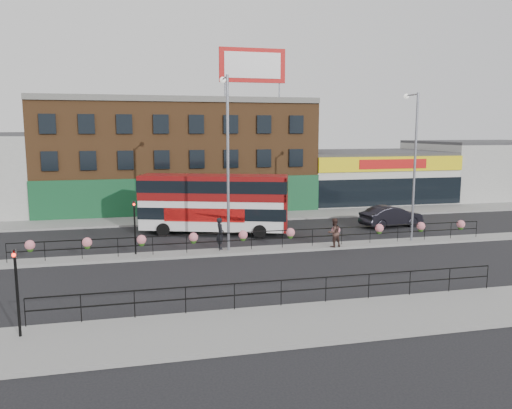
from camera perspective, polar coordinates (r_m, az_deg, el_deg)
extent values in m
plane|color=black|center=(31.38, 1.26, -5.31)|extent=(120.00, 120.00, 0.00)
cube|color=gray|center=(20.48, 9.92, -12.83)|extent=(60.00, 4.00, 0.15)
cube|color=gray|center=(42.84, -2.76, -1.49)|extent=(60.00, 4.00, 0.15)
cube|color=gray|center=(31.36, 1.26, -5.17)|extent=(60.00, 1.60, 0.15)
cube|color=gold|center=(22.50, 7.58, -10.98)|extent=(60.00, 0.10, 0.01)
cube|color=gold|center=(22.34, 7.75, -11.13)|extent=(60.00, 0.10, 0.01)
cube|color=brown|center=(49.69, -9.06, 5.51)|extent=(25.00, 12.00, 10.00)
cube|color=#3F3F42|center=(49.70, -9.21, 11.45)|extent=(25.00, 12.00, 0.30)
cube|color=#144B29|center=(43.95, -8.37, 0.83)|extent=(25.00, 0.25, 3.40)
cube|color=silver|center=(55.08, 12.25, 3.09)|extent=(15.00, 12.00, 5.00)
cube|color=#3F3F42|center=(54.91, 12.34, 5.85)|extent=(15.00, 12.00, 0.30)
cube|color=yellow|center=(49.55, 15.34, 4.50)|extent=(15.00, 0.25, 1.40)
cube|color=red|center=(49.44, 15.41, 4.49)|extent=(7.00, 0.10, 0.90)
cube|color=black|center=(49.79, 15.22, 1.40)|extent=(15.00, 0.25, 2.60)
cube|color=#AEAEA9|center=(62.81, 24.54, 3.62)|extent=(14.50, 12.00, 6.00)
cube|color=#3F3F42|center=(62.66, 24.71, 6.49)|extent=(14.50, 12.00, 0.30)
cube|color=red|center=(46.00, -0.41, 15.62)|extent=(6.00, 0.25, 3.00)
cube|color=white|center=(45.87, -0.37, 15.64)|extent=(5.10, 0.04, 2.25)
cylinder|color=gray|center=(45.29, -3.58, 12.92)|extent=(0.12, 0.12, 1.40)
cylinder|color=gray|center=(46.40, 2.68, 12.82)|extent=(0.12, 0.12, 1.40)
cube|color=black|center=(31.10, 1.27, -3.07)|extent=(30.00, 0.05, 0.05)
cube|color=black|center=(31.20, 1.27, -3.96)|extent=(30.00, 0.05, 0.05)
cylinder|color=black|center=(31.14, -26.64, -5.00)|extent=(0.04, 0.04, 1.10)
cylinder|color=black|center=(30.73, -23.01, -4.94)|extent=(0.04, 0.04, 1.10)
cylinder|color=black|center=(30.45, -19.28, -4.86)|extent=(0.04, 0.04, 1.10)
cylinder|color=black|center=(30.29, -15.51, -4.76)|extent=(0.04, 0.04, 1.10)
cylinder|color=black|center=(30.27, -11.71, -4.63)|extent=(0.04, 0.04, 1.10)
cylinder|color=black|center=(30.38, -7.93, -4.49)|extent=(0.04, 0.04, 1.10)
cylinder|color=black|center=(30.62, -4.19, -4.33)|extent=(0.04, 0.04, 1.10)
cylinder|color=black|center=(30.99, -0.53, -4.15)|extent=(0.04, 0.04, 1.10)
cylinder|color=black|center=(31.48, 3.03, -3.96)|extent=(0.04, 0.04, 1.10)
cylinder|color=black|center=(32.08, 6.47, -3.77)|extent=(0.04, 0.04, 1.10)
cylinder|color=black|center=(32.80, 9.77, -3.57)|extent=(0.04, 0.04, 1.10)
cylinder|color=black|center=(33.63, 12.91, -3.37)|extent=(0.04, 0.04, 1.10)
cylinder|color=black|center=(34.54, 15.90, -3.16)|extent=(0.04, 0.04, 1.10)
cylinder|color=black|center=(35.55, 18.72, -2.96)|extent=(0.04, 0.04, 1.10)
cylinder|color=black|center=(36.64, 21.38, -2.77)|extent=(0.04, 0.04, 1.10)
cylinder|color=black|center=(37.80, 23.88, -2.58)|extent=(0.04, 0.04, 1.10)
sphere|color=#DF7582|center=(30.78, -24.43, -4.24)|extent=(0.56, 0.56, 0.56)
sphere|color=#275016|center=(30.83, -24.40, -4.66)|extent=(0.36, 0.36, 0.36)
sphere|color=#DF7582|center=(30.33, -18.75, -4.11)|extent=(0.56, 0.56, 0.56)
sphere|color=#275016|center=(30.38, -18.72, -4.54)|extent=(0.36, 0.36, 0.36)
sphere|color=#DF7582|center=(30.18, -12.95, -3.94)|extent=(0.56, 0.56, 0.56)
sphere|color=#275016|center=(30.22, -12.94, -4.36)|extent=(0.36, 0.36, 0.36)
sphere|color=#DF7582|center=(30.33, -7.16, -3.72)|extent=(0.56, 0.56, 0.56)
sphere|color=#275016|center=(30.38, -7.15, -4.15)|extent=(0.36, 0.36, 0.36)
sphere|color=#DF7582|center=(30.79, -1.49, -3.47)|extent=(0.56, 0.56, 0.56)
sphere|color=#275016|center=(30.84, -1.49, -3.89)|extent=(0.36, 0.36, 0.36)
sphere|color=#DF7582|center=(31.54, 3.96, -3.20)|extent=(0.56, 0.56, 0.56)
sphere|color=#275016|center=(31.59, 3.96, -3.61)|extent=(0.36, 0.36, 0.36)
sphere|color=#DF7582|center=(32.56, 9.11, -2.92)|extent=(0.56, 0.56, 0.56)
sphere|color=#275016|center=(32.61, 9.10, -3.32)|extent=(0.36, 0.36, 0.36)
sphere|color=#DF7582|center=(33.83, 13.91, -2.64)|extent=(0.56, 0.56, 0.56)
sphere|color=#275016|center=(33.88, 13.89, -3.02)|extent=(0.36, 0.36, 0.36)
sphere|color=#DF7582|center=(35.32, 18.33, -2.36)|extent=(0.56, 0.56, 0.56)
sphere|color=#275016|center=(35.36, 18.31, -2.72)|extent=(0.36, 0.36, 0.36)
sphere|color=#DF7582|center=(37.00, 22.37, -2.09)|extent=(0.56, 0.56, 0.56)
sphere|color=#275016|center=(37.04, 22.35, -2.44)|extent=(0.36, 0.36, 0.36)
cube|color=black|center=(21.14, 2.90, -8.65)|extent=(20.00, 0.05, 0.05)
cube|color=black|center=(21.29, 2.89, -9.92)|extent=(20.00, 0.05, 0.05)
cylinder|color=black|center=(21.00, -24.91, -11.15)|extent=(0.04, 0.04, 1.10)
cylinder|color=black|center=(20.68, -19.37, -11.14)|extent=(0.04, 0.04, 1.10)
cylinder|color=black|center=(20.55, -13.72, -11.02)|extent=(0.04, 0.04, 1.10)
cylinder|color=black|center=(20.61, -8.05, -10.79)|extent=(0.04, 0.04, 1.10)
cylinder|color=black|center=(20.87, -2.48, -10.47)|extent=(0.04, 0.04, 1.10)
cylinder|color=black|center=(21.31, 2.89, -10.06)|extent=(0.04, 0.04, 1.10)
cylinder|color=black|center=(21.92, 7.99, -9.60)|extent=(0.04, 0.04, 1.10)
cylinder|color=black|center=(22.70, 12.76, -9.09)|extent=(0.04, 0.04, 1.10)
cylinder|color=black|center=(23.62, 17.18, -8.57)|extent=(0.04, 0.04, 1.10)
cylinder|color=black|center=(24.67, 21.23, -8.05)|extent=(0.04, 0.04, 1.10)
cylinder|color=black|center=(25.83, 24.93, -7.53)|extent=(0.04, 0.04, 1.10)
cube|color=white|center=(36.16, -4.85, 0.21)|extent=(10.73, 5.66, 3.83)
cube|color=maroon|center=(36.02, -4.87, 1.94)|extent=(10.81, 5.73, 1.72)
cube|color=black|center=(36.26, -4.84, -0.84)|extent=(10.84, 5.76, 0.86)
cube|color=black|center=(36.00, -4.87, 2.17)|extent=(10.86, 5.78, 0.86)
cube|color=maroon|center=(35.93, -4.89, 3.28)|extent=(10.73, 5.66, 0.11)
cube|color=maroon|center=(35.59, 3.43, 0.09)|extent=(0.98, 2.39, 3.83)
cube|color=red|center=(35.18, -5.96, -1.22)|extent=(5.45, 1.89, 0.96)
cylinder|color=black|center=(36.10, -10.55, -2.85)|extent=(1.00, 0.58, 0.96)
cylinder|color=black|center=(38.36, -9.56, -2.15)|extent=(1.00, 0.58, 0.96)
cylinder|color=black|center=(34.84, 0.42, -3.11)|extent=(1.00, 0.58, 0.96)
cylinder|color=black|center=(37.18, 0.75, -2.37)|extent=(1.00, 0.58, 0.96)
imported|color=black|center=(40.38, 15.20, -1.31)|extent=(3.38, 5.56, 1.64)
imported|color=black|center=(31.08, -4.12, -3.31)|extent=(0.76, 0.53, 1.98)
imported|color=#462E28|center=(31.94, 8.91, -3.19)|extent=(1.19, 1.08, 1.84)
cylinder|color=gray|center=(30.17, -3.22, 4.58)|extent=(0.17, 0.17, 10.56)
cylinder|color=gray|center=(31.04, -3.57, 14.26)|extent=(0.11, 1.58, 0.11)
sphere|color=silver|center=(31.81, -3.82, 14.02)|extent=(0.38, 0.38, 0.38)
cylinder|color=gray|center=(34.51, 17.68, 3.99)|extent=(0.16, 0.16, 9.74)
cylinder|color=gray|center=(35.13, 17.41, 11.87)|extent=(0.10, 1.46, 0.10)
sphere|color=silver|center=(35.76, 16.80, 11.75)|extent=(0.35, 0.35, 0.35)
cylinder|color=black|center=(19.84, -25.62, -9.14)|extent=(0.10, 0.10, 3.20)
imported|color=black|center=(19.44, -25.92, -4.63)|extent=(0.15, 0.18, 0.90)
sphere|color=#FF190C|center=(19.36, -25.96, -5.22)|extent=(0.14, 0.14, 0.14)
cylinder|color=black|center=(30.44, -13.68, -2.61)|extent=(0.10, 0.10, 3.20)
imported|color=black|center=(30.18, -13.78, 0.38)|extent=(0.15, 0.18, 0.90)
sphere|color=#FF190C|center=(30.09, -13.77, 0.01)|extent=(0.14, 0.14, 0.14)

